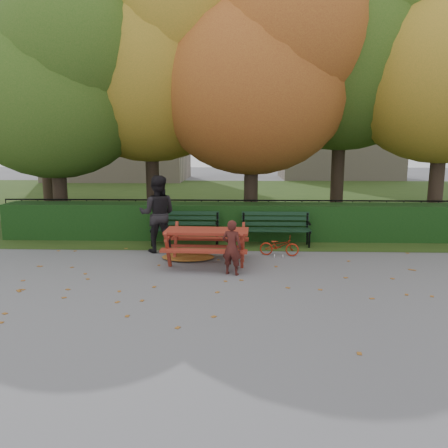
{
  "coord_description": "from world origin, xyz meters",
  "views": [
    {
      "loc": [
        0.13,
        -7.67,
        2.63
      ],
      "look_at": [
        -0.18,
        1.3,
        1.0
      ],
      "focal_mm": 35.0,
      "sensor_mm": 36.0,
      "label": 1
    }
  ],
  "objects_px": {
    "tree_c": "(264,70)",
    "bicycle": "(279,246)",
    "tree_f": "(46,62)",
    "bench_right": "(276,226)",
    "tree_b": "(159,56)",
    "picnic_table": "(207,237)",
    "tree_d": "(358,38)",
    "bench_left": "(185,225)",
    "adult": "(158,214)",
    "child": "(232,247)",
    "tree_a": "(60,80)"
  },
  "relations": [
    {
      "from": "tree_c",
      "to": "bicycle",
      "type": "xyz_separation_m",
      "value": [
        0.27,
        -3.37,
        -4.58
      ]
    },
    {
      "from": "tree_f",
      "to": "bench_right",
      "type": "height_order",
      "value": "tree_f"
    },
    {
      "from": "tree_f",
      "to": "bench_right",
      "type": "xyz_separation_m",
      "value": [
        8.23,
        -5.54,
        -5.17
      ]
    },
    {
      "from": "tree_b",
      "to": "picnic_table",
      "type": "distance_m",
      "value": 7.15
    },
    {
      "from": "tree_d",
      "to": "bench_left",
      "type": "xyz_separation_m",
      "value": [
        -5.18,
        -3.53,
        -5.46
      ]
    },
    {
      "from": "bench_left",
      "to": "adult",
      "type": "bearing_deg",
      "value": -126.01
    },
    {
      "from": "picnic_table",
      "to": "bench_right",
      "type": "bearing_deg",
      "value": 51.16
    },
    {
      "from": "bicycle",
      "to": "tree_c",
      "type": "bearing_deg",
      "value": 12.28
    },
    {
      "from": "child",
      "to": "adult",
      "type": "xyz_separation_m",
      "value": [
        -1.87,
        1.9,
        0.38
      ]
    },
    {
      "from": "tree_c",
      "to": "adult",
      "type": "relative_size",
      "value": 4.2
    },
    {
      "from": "bench_left",
      "to": "bench_right",
      "type": "relative_size",
      "value": 1.0
    },
    {
      "from": "bench_right",
      "to": "child",
      "type": "bearing_deg",
      "value": -112.41
    },
    {
      "from": "picnic_table",
      "to": "tree_c",
      "type": "bearing_deg",
      "value": 73.68
    },
    {
      "from": "tree_a",
      "to": "bench_left",
      "type": "distance_m",
      "value": 5.89
    },
    {
      "from": "tree_b",
      "to": "bicycle",
      "type": "distance_m",
      "value": 7.51
    },
    {
      "from": "tree_b",
      "to": "child",
      "type": "relative_size",
      "value": 7.72
    },
    {
      "from": "tree_a",
      "to": "tree_d",
      "type": "relative_size",
      "value": 0.78
    },
    {
      "from": "bench_left",
      "to": "bench_right",
      "type": "bearing_deg",
      "value": 0.0
    },
    {
      "from": "tree_f",
      "to": "tree_a",
      "type": "bearing_deg",
      "value": -62.02
    },
    {
      "from": "picnic_table",
      "to": "child",
      "type": "relative_size",
      "value": 1.66
    },
    {
      "from": "tree_b",
      "to": "bench_right",
      "type": "bearing_deg",
      "value": -40.67
    },
    {
      "from": "tree_d",
      "to": "bench_right",
      "type": "distance_m",
      "value": 7.07
    },
    {
      "from": "tree_c",
      "to": "bench_right",
      "type": "xyz_separation_m",
      "value": [
        0.27,
        -2.26,
        -4.3
      ]
    },
    {
      "from": "adult",
      "to": "tree_d",
      "type": "bearing_deg",
      "value": -144.86
    },
    {
      "from": "bicycle",
      "to": "adult",
      "type": "bearing_deg",
      "value": 91.8
    },
    {
      "from": "tree_d",
      "to": "adult",
      "type": "distance_m",
      "value": 8.79
    },
    {
      "from": "bench_right",
      "to": "tree_a",
      "type": "bearing_deg",
      "value": 163.39
    },
    {
      "from": "bench_left",
      "to": "tree_d",
      "type": "bearing_deg",
      "value": 34.26
    },
    {
      "from": "bench_left",
      "to": "child",
      "type": "distance_m",
      "value": 2.99
    },
    {
      "from": "tree_c",
      "to": "bench_right",
      "type": "bearing_deg",
      "value": -83.3
    },
    {
      "from": "tree_c",
      "to": "tree_f",
      "type": "height_order",
      "value": "tree_f"
    },
    {
      "from": "child",
      "to": "adult",
      "type": "distance_m",
      "value": 2.69
    },
    {
      "from": "tree_f",
      "to": "bench_left",
      "type": "distance_m",
      "value": 9.56
    },
    {
      "from": "tree_d",
      "to": "bench_right",
      "type": "xyz_separation_m",
      "value": [
        -2.78,
        -3.53,
        -5.46
      ]
    },
    {
      "from": "bicycle",
      "to": "tree_a",
      "type": "bearing_deg",
      "value": 72.35
    },
    {
      "from": "picnic_table",
      "to": "adult",
      "type": "relative_size",
      "value": 0.99
    },
    {
      "from": "bicycle",
      "to": "tree_f",
      "type": "bearing_deg",
      "value": 58.84
    },
    {
      "from": "tree_a",
      "to": "bench_right",
      "type": "relative_size",
      "value": 4.16
    },
    {
      "from": "tree_b",
      "to": "child",
      "type": "distance_m",
      "value": 7.89
    },
    {
      "from": "tree_f",
      "to": "adult",
      "type": "distance_m",
      "value": 9.5
    },
    {
      "from": "child",
      "to": "adult",
      "type": "height_order",
      "value": "adult"
    },
    {
      "from": "tree_b",
      "to": "tree_c",
      "type": "distance_m",
      "value": 3.42
    },
    {
      "from": "tree_a",
      "to": "bench_left",
      "type": "relative_size",
      "value": 4.16
    },
    {
      "from": "tree_d",
      "to": "bicycle",
      "type": "relative_size",
      "value": 10.25
    },
    {
      "from": "tree_f",
      "to": "bench_left",
      "type": "height_order",
      "value": "tree_f"
    },
    {
      "from": "tree_b",
      "to": "tree_d",
      "type": "height_order",
      "value": "tree_d"
    },
    {
      "from": "adult",
      "to": "bicycle",
      "type": "distance_m",
      "value": 3.08
    },
    {
      "from": "bicycle",
      "to": "picnic_table",
      "type": "bearing_deg",
      "value": 123.36
    },
    {
      "from": "tree_b",
      "to": "adult",
      "type": "distance_m",
      "value": 5.91
    },
    {
      "from": "tree_f",
      "to": "bench_left",
      "type": "xyz_separation_m",
      "value": [
        5.83,
        -5.54,
        -5.17
      ]
    }
  ]
}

